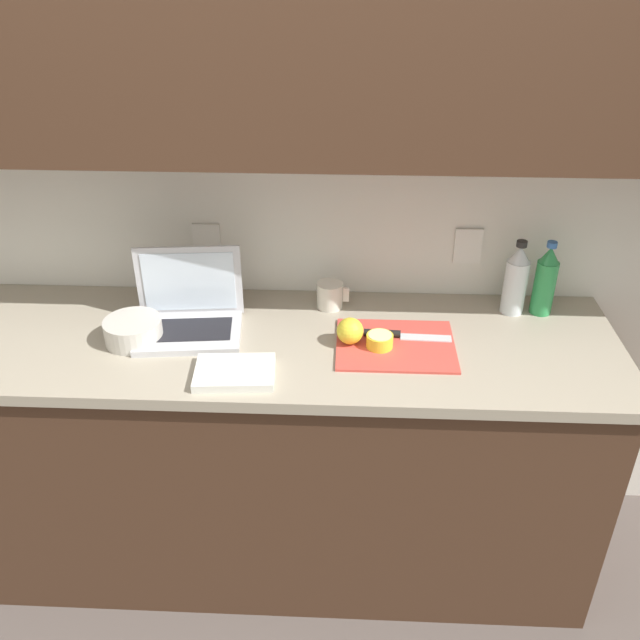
% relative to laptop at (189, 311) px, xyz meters
% --- Properties ---
extents(ground_plane, '(12.00, 12.00, 0.00)m').
position_rel_laptop_xyz_m(ground_plane, '(0.25, -0.05, -0.96)').
color(ground_plane, '#564C47').
rests_on(ground_plane, ground).
extents(wall_back, '(5.20, 0.38, 2.60)m').
position_rel_laptop_xyz_m(wall_back, '(0.25, 0.19, 0.60)').
color(wall_back, white).
rests_on(wall_back, ground_plane).
extents(counter_unit, '(2.12, 0.63, 0.90)m').
position_rel_laptop_xyz_m(counter_unit, '(0.23, -0.05, -0.50)').
color(counter_unit, '#472D1E').
rests_on(counter_unit, ground_plane).
extents(laptop, '(0.34, 0.26, 0.25)m').
position_rel_laptop_xyz_m(laptop, '(0.00, 0.00, 0.00)').
color(laptop, silver).
rests_on(laptop, counter_unit).
extents(cutting_board, '(0.35, 0.28, 0.01)m').
position_rel_laptop_xyz_m(cutting_board, '(0.63, -0.08, -0.05)').
color(cutting_board, '#D1473D').
rests_on(cutting_board, counter_unit).
extents(knife, '(0.26, 0.04, 0.02)m').
position_rel_laptop_xyz_m(knife, '(0.62, -0.04, -0.04)').
color(knife, silver).
rests_on(knife, cutting_board).
extents(lemon_half_cut, '(0.08, 0.08, 0.04)m').
position_rel_laptop_xyz_m(lemon_half_cut, '(0.58, -0.09, -0.03)').
color(lemon_half_cut, yellow).
rests_on(lemon_half_cut, cutting_board).
extents(lemon_whole_beside, '(0.08, 0.08, 0.08)m').
position_rel_laptop_xyz_m(lemon_whole_beside, '(0.49, -0.07, -0.01)').
color(lemon_whole_beside, yellow).
rests_on(lemon_whole_beside, cutting_board).
extents(bottle_green_soda, '(0.07, 0.07, 0.25)m').
position_rel_laptop_xyz_m(bottle_green_soda, '(1.01, 0.15, 0.05)').
color(bottle_green_soda, silver).
rests_on(bottle_green_soda, counter_unit).
extents(bottle_oil_tall, '(0.07, 0.07, 0.25)m').
position_rel_laptop_xyz_m(bottle_oil_tall, '(1.10, 0.15, 0.05)').
color(bottle_oil_tall, '#2D934C').
rests_on(bottle_oil_tall, counter_unit).
extents(measuring_cup, '(0.11, 0.09, 0.09)m').
position_rel_laptop_xyz_m(measuring_cup, '(0.43, 0.15, -0.02)').
color(measuring_cup, silver).
rests_on(measuring_cup, counter_unit).
extents(bowl_white, '(0.17, 0.17, 0.07)m').
position_rel_laptop_xyz_m(bowl_white, '(-0.15, -0.08, -0.02)').
color(bowl_white, beige).
rests_on(bowl_white, counter_unit).
extents(dish_towel, '(0.23, 0.18, 0.02)m').
position_rel_laptop_xyz_m(dish_towel, '(0.18, -0.25, -0.05)').
color(dish_towel, silver).
rests_on(dish_towel, counter_unit).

